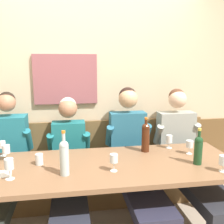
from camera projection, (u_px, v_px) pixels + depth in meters
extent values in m
cube|color=beige|center=(93.00, 82.00, 3.08)|extent=(6.80, 0.08, 2.80)
cube|color=#945258|center=(66.00, 79.00, 2.96)|extent=(0.72, 0.04, 0.57)
cube|color=brown|center=(95.00, 158.00, 3.21)|extent=(6.80, 0.03, 0.90)
cube|color=brown|center=(97.00, 184.00, 3.04)|extent=(2.71, 0.42, 0.44)
cube|color=brown|center=(96.00, 164.00, 2.99)|extent=(2.66, 0.39, 0.05)
cube|color=brown|center=(95.00, 139.00, 3.12)|extent=(2.71, 0.04, 0.45)
cube|color=brown|center=(104.00, 166.00, 2.26)|extent=(2.41, 0.88, 0.04)
cylinder|color=brown|center=(201.00, 179.00, 2.87)|extent=(0.07, 0.07, 0.71)
cube|color=#1E6977|center=(10.00, 142.00, 2.78)|extent=(0.38, 0.24, 0.58)
sphere|color=#AB7255|center=(6.00, 103.00, 2.69)|extent=(0.19, 0.19, 0.19)
sphere|color=black|center=(7.00, 100.00, 2.71)|extent=(0.18, 0.18, 0.18)
cylinder|color=#1E6977|center=(28.00, 139.00, 2.76)|extent=(0.08, 0.20, 0.27)
cube|color=#272A38|center=(70.00, 196.00, 2.35)|extent=(0.30, 1.15, 0.11)
cube|color=#19676D|center=(69.00, 143.00, 2.89)|extent=(0.36, 0.21, 0.49)
sphere|color=#A47354|center=(68.00, 109.00, 2.80)|extent=(0.21, 0.21, 0.21)
sphere|color=beige|center=(68.00, 106.00, 2.82)|extent=(0.19, 0.19, 0.19)
cylinder|color=#19676D|center=(51.00, 144.00, 2.82)|extent=(0.08, 0.20, 0.27)
cylinder|color=#19676D|center=(86.00, 142.00, 2.88)|extent=(0.08, 0.20, 0.27)
cube|color=#29293D|center=(141.00, 190.00, 2.46)|extent=(0.34, 1.15, 0.11)
cube|color=#25607A|center=(127.00, 137.00, 2.98)|extent=(0.41, 0.18, 0.58)
sphere|color=tan|center=(128.00, 99.00, 2.89)|extent=(0.22, 0.22, 0.22)
sphere|color=black|center=(128.00, 96.00, 2.91)|extent=(0.20, 0.20, 0.20)
cylinder|color=#25607A|center=(109.00, 136.00, 2.91)|extent=(0.08, 0.20, 0.27)
cylinder|color=#25607A|center=(146.00, 134.00, 2.98)|extent=(0.08, 0.20, 0.27)
cube|color=#272931|center=(198.00, 185.00, 2.55)|extent=(0.36, 1.15, 0.11)
cube|color=gray|center=(175.00, 135.00, 3.08)|extent=(0.43, 0.19, 0.56)
sphere|color=beige|center=(178.00, 99.00, 2.98)|extent=(0.21, 0.21, 0.21)
sphere|color=brown|center=(177.00, 97.00, 3.00)|extent=(0.19, 0.19, 0.19)
cylinder|color=gray|center=(159.00, 134.00, 3.00)|extent=(0.08, 0.20, 0.27)
cylinder|color=gray|center=(195.00, 133.00, 3.07)|extent=(0.08, 0.20, 0.27)
cylinder|color=#482110|center=(145.00, 140.00, 2.56)|extent=(0.08, 0.08, 0.23)
sphere|color=#482110|center=(146.00, 127.00, 2.53)|extent=(0.08, 0.08, 0.08)
cylinder|color=#482110|center=(146.00, 123.00, 2.52)|extent=(0.03, 0.03, 0.07)
cylinder|color=orange|center=(146.00, 118.00, 2.51)|extent=(0.03, 0.03, 0.02)
cylinder|color=#B2C4C5|center=(64.00, 161.00, 2.02)|extent=(0.07, 0.07, 0.23)
sphere|color=#B2C4C5|center=(64.00, 145.00, 2.00)|extent=(0.07, 0.07, 0.07)
cylinder|color=#B2C4C5|center=(64.00, 139.00, 1.99)|extent=(0.03, 0.03, 0.09)
cylinder|color=orange|center=(63.00, 132.00, 1.98)|extent=(0.03, 0.03, 0.02)
cylinder|color=#1B4122|center=(198.00, 153.00, 2.24)|extent=(0.07, 0.07, 0.20)
sphere|color=#1B4122|center=(199.00, 141.00, 2.22)|extent=(0.07, 0.07, 0.07)
cylinder|color=#1B4122|center=(199.00, 135.00, 2.21)|extent=(0.03, 0.03, 0.08)
cylinder|color=gold|center=(200.00, 129.00, 2.20)|extent=(0.03, 0.03, 0.02)
cylinder|color=silver|center=(189.00, 154.00, 2.51)|extent=(0.06, 0.06, 0.00)
cylinder|color=silver|center=(189.00, 150.00, 2.50)|extent=(0.01, 0.01, 0.06)
cylinder|color=silver|center=(190.00, 144.00, 2.49)|extent=(0.07, 0.07, 0.07)
cylinder|color=#E2D088|center=(189.00, 146.00, 2.49)|extent=(0.06, 0.06, 0.02)
cylinder|color=silver|center=(114.00, 171.00, 2.12)|extent=(0.06, 0.06, 0.00)
cylinder|color=silver|center=(114.00, 166.00, 2.11)|extent=(0.01, 0.01, 0.07)
cylinder|color=silver|center=(114.00, 158.00, 2.09)|extent=(0.07, 0.07, 0.07)
cylinder|color=silver|center=(7.00, 160.00, 2.34)|extent=(0.06, 0.06, 0.00)
cylinder|color=silver|center=(7.00, 156.00, 2.34)|extent=(0.01, 0.01, 0.06)
cylinder|color=silver|center=(6.00, 149.00, 2.32)|extent=(0.07, 0.07, 0.08)
cylinder|color=#E2E585|center=(6.00, 152.00, 2.33)|extent=(0.06, 0.06, 0.02)
cylinder|color=silver|center=(169.00, 148.00, 2.68)|extent=(0.06, 0.06, 0.00)
cylinder|color=silver|center=(169.00, 145.00, 2.67)|extent=(0.01, 0.01, 0.06)
cylinder|color=silver|center=(169.00, 139.00, 2.66)|extent=(0.06, 0.06, 0.08)
cylinder|color=#E1D47B|center=(169.00, 141.00, 2.66)|extent=(0.06, 0.06, 0.03)
cylinder|color=silver|center=(10.00, 179.00, 1.97)|extent=(0.07, 0.07, 0.00)
cylinder|color=silver|center=(10.00, 174.00, 1.96)|extent=(0.01, 0.01, 0.08)
cylinder|color=silver|center=(9.00, 164.00, 1.95)|extent=(0.07, 0.07, 0.08)
cylinder|color=silver|center=(223.00, 171.00, 2.10)|extent=(0.06, 0.06, 0.00)
cylinder|color=silver|center=(223.00, 168.00, 2.10)|extent=(0.01, 0.01, 0.06)
cylinder|color=silver|center=(224.00, 160.00, 2.08)|extent=(0.07, 0.07, 0.08)
cylinder|color=#E6CF80|center=(223.00, 164.00, 2.09)|extent=(0.06, 0.06, 0.02)
cylinder|color=silver|center=(3.00, 156.00, 2.45)|extent=(0.06, 0.06, 0.00)
cylinder|color=silver|center=(3.00, 152.00, 2.44)|extent=(0.01, 0.01, 0.08)
cylinder|color=silver|center=(2.00, 144.00, 2.43)|extent=(0.06, 0.06, 0.07)
cylinder|color=silver|center=(39.00, 159.00, 2.24)|extent=(0.07, 0.07, 0.10)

